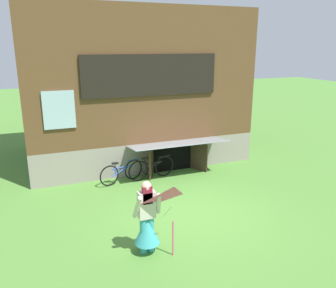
{
  "coord_description": "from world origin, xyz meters",
  "views": [
    {
      "loc": [
        -3.54,
        -7.36,
        4.14
      ],
      "look_at": [
        -0.36,
        0.67,
        1.67
      ],
      "focal_mm": 37.12,
      "sensor_mm": 36.0,
      "label": 1
    }
  ],
  "objects_px": {
    "person": "(147,223)",
    "kite": "(174,204)",
    "bicycle_black": "(152,168)",
    "bicycle_blue": "(122,172)"
  },
  "relations": [
    {
      "from": "person",
      "to": "kite",
      "type": "bearing_deg",
      "value": -75.42
    },
    {
      "from": "kite",
      "to": "bicycle_black",
      "type": "distance_m",
      "value": 4.56
    },
    {
      "from": "kite",
      "to": "bicycle_blue",
      "type": "relative_size",
      "value": 1.03
    },
    {
      "from": "kite",
      "to": "bicycle_black",
      "type": "relative_size",
      "value": 0.95
    },
    {
      "from": "person",
      "to": "bicycle_blue",
      "type": "bearing_deg",
      "value": 59.14
    },
    {
      "from": "bicycle_blue",
      "to": "person",
      "type": "bearing_deg",
      "value": -114.57
    },
    {
      "from": "kite",
      "to": "bicycle_blue",
      "type": "distance_m",
      "value": 4.48
    },
    {
      "from": "person",
      "to": "bicycle_blue",
      "type": "height_order",
      "value": "person"
    },
    {
      "from": "person",
      "to": "bicycle_black",
      "type": "relative_size",
      "value": 0.98
    },
    {
      "from": "person",
      "to": "kite",
      "type": "height_order",
      "value": "person"
    }
  ]
}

